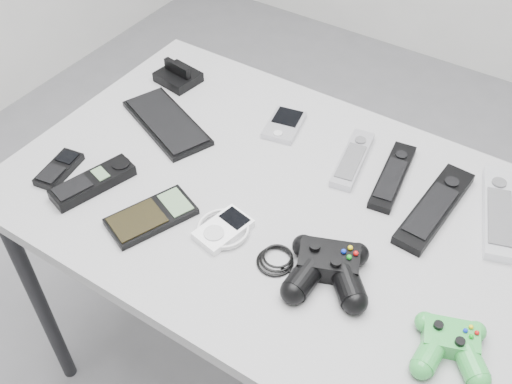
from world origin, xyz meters
The scene contains 15 objects.
floor centered at (0.00, 0.00, 0.00)m, with size 3.50×3.50×0.00m, color slate.
desk centered at (-0.09, -0.09, 0.68)m, with size 1.11×0.71×0.74m.
pda_keyboard centered at (-0.43, -0.03, 0.75)m, with size 0.24×0.10×0.01m, color black.
dock_bracket centered at (-0.52, 0.11, 0.77)m, with size 0.09×0.08×0.05m, color black.
pda centered at (-0.20, 0.10, 0.75)m, with size 0.07×0.11×0.02m, color #B2B1B8.
remote_silver_a centered at (-0.02, 0.08, 0.75)m, with size 0.05×0.18×0.02m, color #B2B1B8.
remote_black_a centered at (0.07, 0.08, 0.75)m, with size 0.05×0.20×0.02m, color black.
remote_black_b centered at (0.17, 0.04, 0.75)m, with size 0.06×0.25×0.02m, color black.
remote_silver_b centered at (0.28, 0.10, 0.75)m, with size 0.05×0.24×0.02m, color silver.
mobile_phone centered at (-0.52, -0.28, 0.75)m, with size 0.05×0.11×0.02m, color black.
cordless_handset centered at (-0.43, -0.27, 0.76)m, with size 0.05×0.17×0.03m, color black.
calculator centered at (-0.27, -0.28, 0.75)m, with size 0.08×0.17×0.02m, color black.
mp3_player centered at (-0.14, -0.23, 0.75)m, with size 0.10×0.11×0.02m, color white.
controller_black centered at (0.07, -0.21, 0.77)m, with size 0.25×0.16×0.05m, color black, non-canonical shape.
controller_green centered at (0.31, -0.24, 0.76)m, with size 0.12×0.13×0.04m, color #268B2C, non-canonical shape.
Camera 1 is at (0.32, -0.81, 1.60)m, focal length 42.00 mm.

